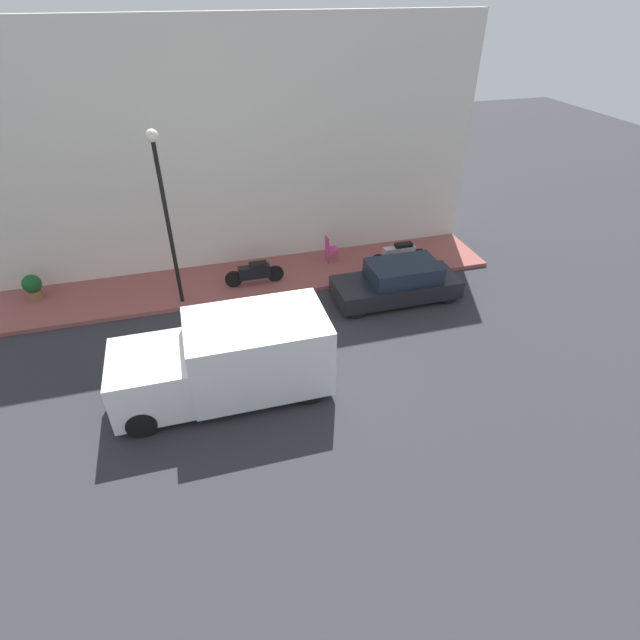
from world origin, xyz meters
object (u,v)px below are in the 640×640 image
object	(u,v)px
scooter_silver	(399,254)
cafe_chair	(330,247)
potted_plant	(32,286)
streetlamp	(163,198)
parked_car	(398,282)
delivery_van	(226,359)
motorcycle_black	(255,273)

from	to	relation	value
scooter_silver	cafe_chair	world-z (taller)	cafe_chair
cafe_chair	potted_plant	bearing A→B (deg)	89.45
scooter_silver	streetlamp	distance (m)	8.11
parked_car	delivery_van	size ratio (longest dim) A/B	0.78
parked_car	cafe_chair	xyz separation A→B (m)	(2.85, 1.42, 0.07)
streetlamp	potted_plant	bearing A→B (deg)	72.35
delivery_van	motorcycle_black	size ratio (longest dim) A/B	2.62
parked_car	cafe_chair	bearing A→B (deg)	26.47
parked_car	streetlamp	world-z (taller)	streetlamp
delivery_van	cafe_chair	distance (m)	7.27
scooter_silver	cafe_chair	distance (m)	2.46
parked_car	scooter_silver	xyz separation A→B (m)	(1.85, -0.83, -0.01)
motorcycle_black	cafe_chair	world-z (taller)	cafe_chair
delivery_van	cafe_chair	bearing A→B (deg)	-36.84
delivery_van	potted_plant	world-z (taller)	delivery_van
parked_car	scooter_silver	distance (m)	2.03
motorcycle_black	streetlamp	xyz separation A→B (m)	(-0.43, 2.43, 2.98)
streetlamp	cafe_chair	distance (m)	6.17
potted_plant	motorcycle_black	bearing A→B (deg)	-98.24
streetlamp	potted_plant	xyz separation A→B (m)	(1.43, 4.48, -2.95)
parked_car	potted_plant	size ratio (longest dim) A/B	4.88
streetlamp	cafe_chair	world-z (taller)	streetlamp
streetlamp	potted_plant	distance (m)	5.55
scooter_silver	delivery_van	bearing A→B (deg)	126.07
delivery_van	potted_plant	xyz separation A→B (m)	(5.90, 5.42, -0.44)
motorcycle_black	cafe_chair	xyz separation A→B (m)	(0.91, -2.86, 0.11)
scooter_silver	cafe_chair	xyz separation A→B (m)	(1.00, 2.25, 0.08)
delivery_van	cafe_chair	world-z (taller)	delivery_van
motorcycle_black	cafe_chair	distance (m)	3.00
potted_plant	scooter_silver	bearing A→B (deg)	-95.19
motorcycle_black	scooter_silver	distance (m)	5.11
parked_car	streetlamp	bearing A→B (deg)	77.26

